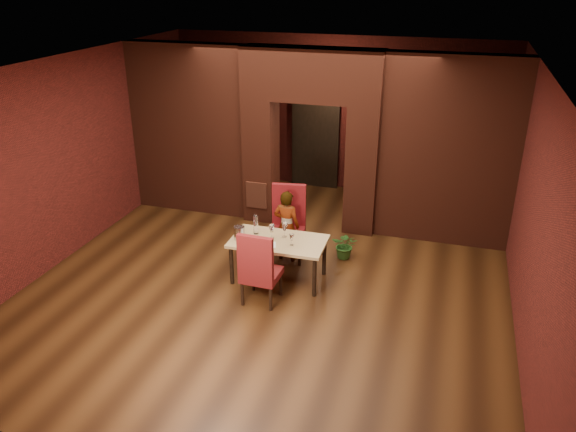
% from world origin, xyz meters
% --- Properties ---
extents(floor, '(8.00, 8.00, 0.00)m').
position_xyz_m(floor, '(0.00, 0.00, 0.00)').
color(floor, '#412510').
rests_on(floor, ground).
extents(ceiling, '(7.00, 8.00, 0.04)m').
position_xyz_m(ceiling, '(0.00, 0.00, 3.20)').
color(ceiling, silver).
rests_on(ceiling, ground).
extents(wall_back, '(7.00, 0.04, 3.20)m').
position_xyz_m(wall_back, '(0.00, 4.00, 1.60)').
color(wall_back, maroon).
rests_on(wall_back, ground).
extents(wall_front, '(7.00, 0.04, 3.20)m').
position_xyz_m(wall_front, '(0.00, -4.00, 1.60)').
color(wall_front, maroon).
rests_on(wall_front, ground).
extents(wall_left, '(0.04, 8.00, 3.20)m').
position_xyz_m(wall_left, '(-3.50, 0.00, 1.60)').
color(wall_left, maroon).
rests_on(wall_left, ground).
extents(wall_right, '(0.04, 8.00, 3.20)m').
position_xyz_m(wall_right, '(3.50, 0.00, 1.60)').
color(wall_right, maroon).
rests_on(wall_right, ground).
extents(pillar_left, '(0.55, 0.55, 2.30)m').
position_xyz_m(pillar_left, '(-0.95, 2.00, 1.15)').
color(pillar_left, maroon).
rests_on(pillar_left, ground).
extents(pillar_right, '(0.55, 0.55, 2.30)m').
position_xyz_m(pillar_right, '(0.95, 2.00, 1.15)').
color(pillar_right, maroon).
rests_on(pillar_right, ground).
extents(lintel, '(2.45, 0.55, 0.90)m').
position_xyz_m(lintel, '(0.00, 2.00, 2.75)').
color(lintel, maroon).
rests_on(lintel, ground).
extents(wing_wall_left, '(2.28, 0.35, 3.20)m').
position_xyz_m(wing_wall_left, '(-2.36, 2.00, 1.60)').
color(wing_wall_left, maroon).
rests_on(wing_wall_left, ground).
extents(wing_wall_right, '(2.28, 0.35, 3.20)m').
position_xyz_m(wing_wall_right, '(2.36, 2.00, 1.60)').
color(wing_wall_right, maroon).
rests_on(wing_wall_right, ground).
extents(vent_panel, '(0.40, 0.03, 0.50)m').
position_xyz_m(vent_panel, '(-0.95, 1.71, 0.55)').
color(vent_panel, '#A04A2E').
rests_on(vent_panel, ground).
extents(rear_door, '(0.90, 0.08, 2.10)m').
position_xyz_m(rear_door, '(-0.40, 3.94, 1.05)').
color(rear_door, black).
rests_on(rear_door, ground).
extents(rear_door_frame, '(1.02, 0.04, 2.22)m').
position_xyz_m(rear_door_frame, '(-0.40, 3.90, 1.05)').
color(rear_door_frame, black).
rests_on(rear_door_frame, ground).
extents(dining_table, '(1.44, 0.83, 0.67)m').
position_xyz_m(dining_table, '(0.09, -0.18, 0.33)').
color(dining_table, tan).
rests_on(dining_table, ground).
extents(chair_far, '(0.64, 0.64, 1.22)m').
position_xyz_m(chair_far, '(0.01, 0.52, 0.61)').
color(chair_far, maroon).
rests_on(chair_far, ground).
extents(chair_near, '(0.52, 0.52, 1.12)m').
position_xyz_m(chair_near, '(0.04, -0.82, 0.56)').
color(chair_near, maroon).
rests_on(chair_near, ground).
extents(person_seated, '(0.46, 0.33, 1.20)m').
position_xyz_m(person_seated, '(0.01, 0.48, 0.60)').
color(person_seated, silver).
rests_on(person_seated, ground).
extents(wine_glass_a, '(0.09, 0.09, 0.22)m').
position_xyz_m(wine_glass_a, '(-0.03, -0.15, 0.78)').
color(wine_glass_a, white).
rests_on(wine_glass_a, dining_table).
extents(wine_glass_b, '(0.09, 0.09, 0.23)m').
position_xyz_m(wine_glass_b, '(0.14, -0.04, 0.78)').
color(wine_glass_b, white).
rests_on(wine_glass_b, dining_table).
extents(wine_glass_c, '(0.07, 0.07, 0.18)m').
position_xyz_m(wine_glass_c, '(0.33, -0.28, 0.76)').
color(wine_glass_c, white).
rests_on(wine_glass_c, dining_table).
extents(tasting_sheet, '(0.32, 0.27, 0.00)m').
position_xyz_m(tasting_sheet, '(-0.03, -0.38, 0.67)').
color(tasting_sheet, white).
rests_on(tasting_sheet, dining_table).
extents(wine_bucket, '(0.17, 0.17, 0.20)m').
position_xyz_m(wine_bucket, '(-0.48, -0.32, 0.77)').
color(wine_bucket, '#B3B3BA').
rests_on(wine_bucket, dining_table).
extents(water_bottle, '(0.07, 0.07, 0.32)m').
position_xyz_m(water_bottle, '(-0.31, -0.06, 0.83)').
color(water_bottle, white).
rests_on(water_bottle, dining_table).
extents(potted_plant, '(0.42, 0.36, 0.46)m').
position_xyz_m(potted_plant, '(0.93, 0.80, 0.23)').
color(potted_plant, '#295C1F').
rests_on(potted_plant, ground).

